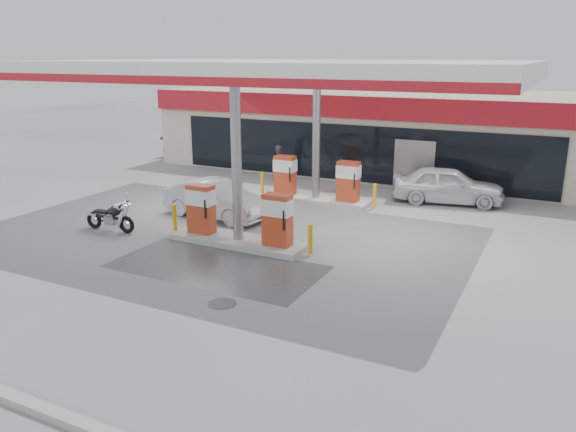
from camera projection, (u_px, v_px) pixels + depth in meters
name	position (u px, v px, depth m)	size (l,w,h in m)	color
ground	(202.00, 264.00, 16.13)	(90.00, 90.00, 0.00)	gray
wet_patch	(217.00, 267.00, 15.92)	(6.00, 3.00, 0.00)	#4C4C4F
drain_cover	(222.00, 304.00, 13.55)	(0.70, 0.70, 0.01)	#38383A
store_building	(378.00, 130.00, 29.25)	(22.00, 8.22, 4.00)	beige
canopy	(281.00, 71.00, 18.97)	(16.00, 10.02, 5.51)	silver
pump_island_near	(238.00, 222.00, 17.65)	(5.14, 1.30, 1.78)	#9E9E99
pump_island_far	(316.00, 185.00, 22.80)	(5.14, 1.30, 1.78)	#9E9E99
parked_motorcycle	(111.00, 218.00, 19.03)	(1.98, 0.76, 1.02)	black
sedan_white	(448.00, 185.00, 22.58)	(1.75, 4.35, 1.48)	silver
attendant	(280.00, 163.00, 26.52)	(0.83, 0.65, 1.71)	#545459
hatchback_silver	(217.00, 200.00, 20.54)	(1.45, 4.16, 1.37)	#B2B6BB
parked_car_left	(200.00, 148.00, 32.30)	(1.77, 4.36, 1.26)	#5D1514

